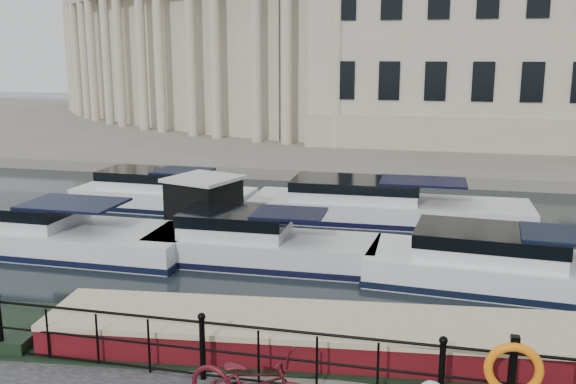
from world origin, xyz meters
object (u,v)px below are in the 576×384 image
object	(u,v)px
bicycle	(252,383)
harbour_hut	(204,211)
life_ring_post	(513,371)
narrowboat	(395,365)

from	to	relation	value
bicycle	harbour_hut	world-z (taller)	harbour_hut
life_ring_post	harbour_hut	bearing A→B (deg)	130.73
narrowboat	harbour_hut	size ratio (longest dim) A/B	4.91
bicycle	narrowboat	world-z (taller)	bicycle
bicycle	harbour_hut	bearing A→B (deg)	32.70
narrowboat	bicycle	bearing A→B (deg)	-134.78
life_ring_post	narrowboat	bearing A→B (deg)	134.25
life_ring_post	narrowboat	size ratio (longest dim) A/B	0.08
life_ring_post	narrowboat	distance (m)	2.85
life_ring_post	harbour_hut	size ratio (longest dim) A/B	0.41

